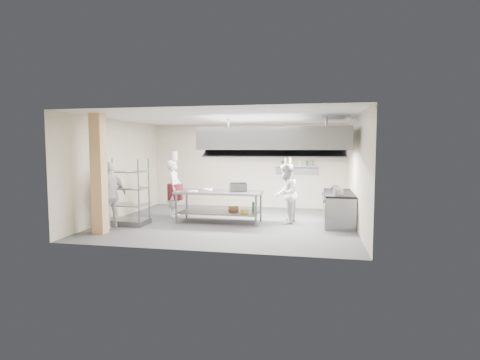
% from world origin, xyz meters
% --- Properties ---
extents(floor, '(7.00, 7.00, 0.00)m').
position_xyz_m(floor, '(0.00, 0.00, 0.00)').
color(floor, '#3C3C3E').
rests_on(floor, ground).
extents(ceiling, '(7.00, 7.00, 0.00)m').
position_xyz_m(ceiling, '(0.00, 0.00, 3.00)').
color(ceiling, silver).
rests_on(ceiling, wall_back).
extents(wall_back, '(7.00, 0.00, 7.00)m').
position_xyz_m(wall_back, '(0.00, 3.00, 1.50)').
color(wall_back, tan).
rests_on(wall_back, ground).
extents(wall_left, '(0.00, 6.00, 6.00)m').
position_xyz_m(wall_left, '(-3.50, 0.00, 1.50)').
color(wall_left, tan).
rests_on(wall_left, ground).
extents(wall_right, '(0.00, 6.00, 6.00)m').
position_xyz_m(wall_right, '(3.50, 0.00, 1.50)').
color(wall_right, tan).
rests_on(wall_right, ground).
extents(column, '(0.30, 0.30, 3.00)m').
position_xyz_m(column, '(-2.90, -1.90, 1.50)').
color(column, tan).
rests_on(column, floor).
extents(exhaust_hood, '(4.00, 2.50, 0.60)m').
position_xyz_m(exhaust_hood, '(1.30, 0.40, 2.40)').
color(exhaust_hood, gray).
rests_on(exhaust_hood, ceiling).
extents(hood_strip_a, '(1.60, 0.12, 0.04)m').
position_xyz_m(hood_strip_a, '(0.40, 0.40, 2.08)').
color(hood_strip_a, white).
rests_on(hood_strip_a, exhaust_hood).
extents(hood_strip_b, '(1.60, 0.12, 0.04)m').
position_xyz_m(hood_strip_b, '(2.20, 0.40, 2.08)').
color(hood_strip_b, white).
rests_on(hood_strip_b, exhaust_hood).
extents(wall_shelf, '(1.50, 0.28, 0.04)m').
position_xyz_m(wall_shelf, '(1.80, 2.84, 1.50)').
color(wall_shelf, gray).
rests_on(wall_shelf, wall_back).
extents(island, '(2.46, 1.05, 0.91)m').
position_xyz_m(island, '(-0.29, -0.00, 0.46)').
color(island, gray).
rests_on(island, floor).
extents(island_worktop, '(2.46, 1.05, 0.06)m').
position_xyz_m(island_worktop, '(-0.29, -0.00, 0.88)').
color(island_worktop, gray).
rests_on(island_worktop, island).
extents(island_undershelf, '(2.27, 0.95, 0.04)m').
position_xyz_m(island_undershelf, '(-0.29, -0.00, 0.30)').
color(island_undershelf, slate).
rests_on(island_undershelf, island).
extents(pass_rack, '(1.24, 0.74, 1.85)m').
position_xyz_m(pass_rack, '(-2.80, -0.77, 0.92)').
color(pass_rack, slate).
rests_on(pass_rack, floor).
extents(cooking_range, '(0.80, 2.00, 0.84)m').
position_xyz_m(cooking_range, '(3.08, 0.50, 0.42)').
color(cooking_range, gray).
rests_on(cooking_range, floor).
extents(range_top, '(0.78, 1.96, 0.06)m').
position_xyz_m(range_top, '(3.08, 0.50, 0.87)').
color(range_top, black).
rests_on(range_top, cooking_range).
extents(chef_head, '(0.52, 0.70, 1.77)m').
position_xyz_m(chef_head, '(-1.90, 0.65, 0.89)').
color(chef_head, silver).
rests_on(chef_head, floor).
extents(chef_line, '(0.76, 0.92, 1.71)m').
position_xyz_m(chef_line, '(1.61, 0.20, 0.86)').
color(chef_line, white).
rests_on(chef_line, floor).
extents(chef_plating, '(0.72, 1.13, 1.79)m').
position_xyz_m(chef_plating, '(-3.00, -1.22, 0.89)').
color(chef_plating, silver).
rests_on(chef_plating, floor).
extents(griddle, '(0.57, 0.50, 0.23)m').
position_xyz_m(griddle, '(0.25, 0.12, 1.03)').
color(griddle, slate).
rests_on(griddle, island_worktop).
extents(wicker_basket, '(0.33, 0.27, 0.12)m').
position_xyz_m(wicker_basket, '(0.09, 0.19, 0.38)').
color(wicker_basket, olive).
rests_on(wicker_basket, island_undershelf).
extents(stockpot, '(0.24, 0.24, 0.17)m').
position_xyz_m(stockpot, '(3.01, 0.17, 0.98)').
color(stockpot, gray).
rests_on(stockpot, range_top).
extents(plate_stack, '(0.28, 0.28, 0.05)m').
position_xyz_m(plate_stack, '(-2.80, -0.77, 0.59)').
color(plate_stack, white).
rests_on(plate_stack, pass_rack).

